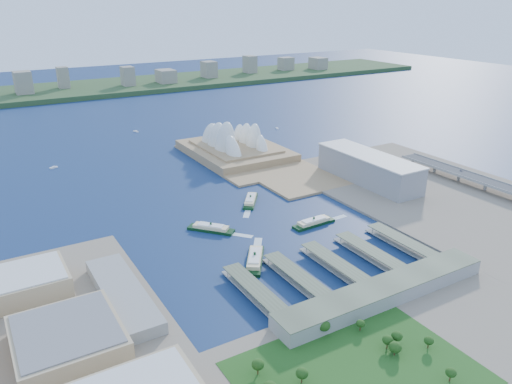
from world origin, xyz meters
TOP-DOWN VIEW (x-y plane):
  - ground at (0.00, 0.00)m, footprint 3000.00×3000.00m
  - south_land at (0.00, -210.00)m, footprint 720.00×180.00m
  - east_land at (240.00, -50.00)m, footprint 240.00×500.00m
  - peninsula at (107.50, 260.00)m, footprint 135.00×220.00m
  - far_shore at (0.00, 980.00)m, footprint 2200.00×260.00m
  - opera_house at (105.00, 280.00)m, footprint 134.00×180.00m
  - toaster_building at (195.00, 80.00)m, footprint 45.00×155.00m
  - west_buildings at (-250.00, -70.00)m, footprint 200.00×280.00m
  - ferry_wharves at (14.00, -75.00)m, footprint 184.00×90.00m
  - terminal_building at (15.00, -135.00)m, footprint 200.00×28.00m
  - park at (-60.00, -190.00)m, footprint 150.00×110.00m
  - far_skyline at (0.00, 960.00)m, footprint 1900.00×140.00m
  - ferry_a at (-46.57, 54.29)m, footprint 42.35×45.97m
  - ferry_b at (28.40, 100.69)m, footprint 39.37×46.57m
  - ferry_c at (-41.18, -27.12)m, footprint 42.87×52.91m
  - ferry_d at (55.05, 10.80)m, footprint 50.29×14.85m
  - boat_b at (-150.74, 356.43)m, footprint 11.50×6.67m
  - boat_c at (251.81, 387.37)m, footprint 7.54×12.24m
  - boat_e at (17.18, 499.95)m, footprint 7.20×12.05m
  - car_c at (304.00, 20.54)m, footprint 1.65×4.06m

SIDE VIEW (x-z plane):
  - ground at x=0.00m, z-range 0.00..0.00m
  - boat_c at x=251.81m, z-range 0.00..2.65m
  - boat_e at x=17.18m, z-range 0.00..2.82m
  - boat_b at x=-150.74m, z-range 0.00..2.94m
  - south_land at x=0.00m, z-range 0.00..3.00m
  - east_land at x=240.00m, z-range 0.00..3.00m
  - peninsula at x=107.50m, z-range 0.00..3.00m
  - ferry_b at x=28.40m, z-range 0.00..9.25m
  - ferry_wharves at x=14.00m, z-range 0.00..9.30m
  - ferry_d at x=55.05m, z-range 0.00..9.41m
  - ferry_a at x=-46.57m, z-range 0.00..9.44m
  - ferry_c at x=-41.18m, z-range 0.00..10.37m
  - far_shore at x=0.00m, z-range 0.00..12.00m
  - terminal_building at x=15.00m, z-range 3.00..15.00m
  - park at x=-60.00m, z-range 3.00..19.00m
  - car_c at x=304.00m, z-range 14.85..16.03m
  - west_buildings at x=-250.00m, z-range 3.00..30.00m
  - toaster_building at x=195.00m, z-range 3.00..38.00m
  - opera_house at x=105.00m, z-range 3.00..61.00m
  - far_skyline at x=0.00m, z-range 12.00..67.00m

